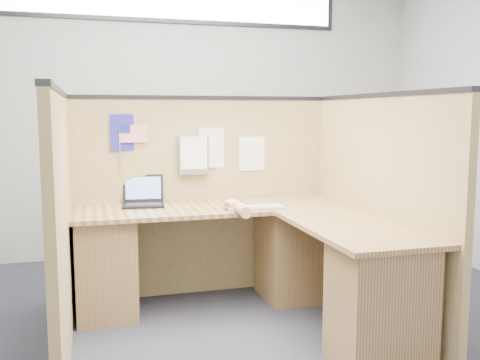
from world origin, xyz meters
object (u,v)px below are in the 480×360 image
object	(u,v)px
laptop	(142,198)
keyboard	(256,208)
mouse	(232,206)
l_desk	(252,265)

from	to	relation	value
laptop	keyboard	bearing A→B (deg)	-22.15
mouse	laptop	bearing A→B (deg)	147.46
keyboard	mouse	distance (m)	0.17
laptop	mouse	bearing A→B (deg)	-26.24
l_desk	mouse	world-z (taller)	mouse
l_desk	keyboard	xyz separation A→B (m)	(0.09, 0.19, 0.35)
keyboard	l_desk	bearing A→B (deg)	-112.45
l_desk	laptop	world-z (taller)	laptop
laptop	l_desk	bearing A→B (deg)	-35.87
l_desk	mouse	bearing A→B (deg)	109.09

